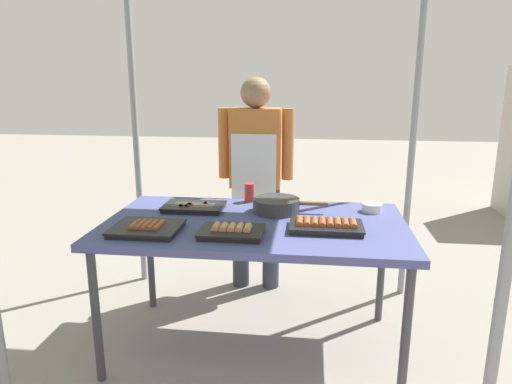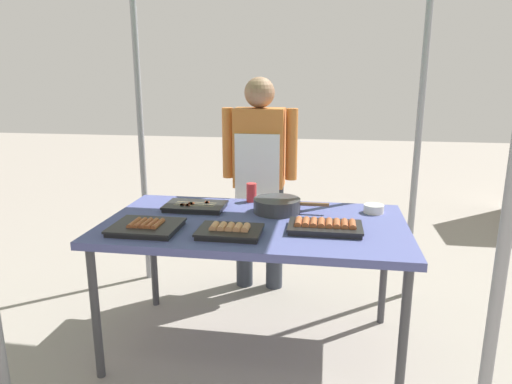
% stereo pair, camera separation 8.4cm
% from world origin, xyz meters
% --- Properties ---
extents(ground_plane, '(18.00, 18.00, 0.00)m').
position_xyz_m(ground_plane, '(0.00, 0.00, 0.00)').
color(ground_plane, gray).
extents(stall_table, '(1.60, 0.90, 0.75)m').
position_xyz_m(stall_table, '(0.00, 0.00, 0.70)').
color(stall_table, '#4C518C').
rests_on(stall_table, ground).
extents(tray_grilled_sausages, '(0.37, 0.23, 0.05)m').
position_xyz_m(tray_grilled_sausages, '(0.37, -0.10, 0.77)').
color(tray_grilled_sausages, black).
rests_on(tray_grilled_sausages, stall_table).
extents(tray_meat_skewers, '(0.35, 0.22, 0.04)m').
position_xyz_m(tray_meat_skewers, '(-0.38, 0.18, 0.77)').
color(tray_meat_skewers, black).
rests_on(tray_meat_skewers, stall_table).
extents(tray_pork_links, '(0.31, 0.23, 0.06)m').
position_xyz_m(tray_pork_links, '(-0.08, -0.23, 0.77)').
color(tray_pork_links, black).
rests_on(tray_pork_links, stall_table).
extents(tray_spring_rolls, '(0.33, 0.29, 0.05)m').
position_xyz_m(tray_spring_rolls, '(-0.51, -0.23, 0.77)').
color(tray_spring_rolls, black).
rests_on(tray_spring_rolls, stall_table).
extents(cooking_wok, '(0.43, 0.27, 0.08)m').
position_xyz_m(cooking_wok, '(0.10, 0.19, 0.79)').
color(cooking_wok, '#38383A').
rests_on(cooking_wok, stall_table).
extents(condiment_bowl, '(0.11, 0.11, 0.05)m').
position_xyz_m(condiment_bowl, '(0.64, 0.26, 0.77)').
color(condiment_bowl, silver).
rests_on(condiment_bowl, stall_table).
extents(drink_cup_near_edge, '(0.06, 0.06, 0.11)m').
position_xyz_m(drink_cup_near_edge, '(-0.08, 0.40, 0.81)').
color(drink_cup_near_edge, red).
rests_on(drink_cup_near_edge, stall_table).
extents(vendor_woman, '(0.52, 0.22, 1.50)m').
position_xyz_m(vendor_woman, '(-0.09, 0.78, 0.88)').
color(vendor_woman, '#333842').
rests_on(vendor_woman, ground).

